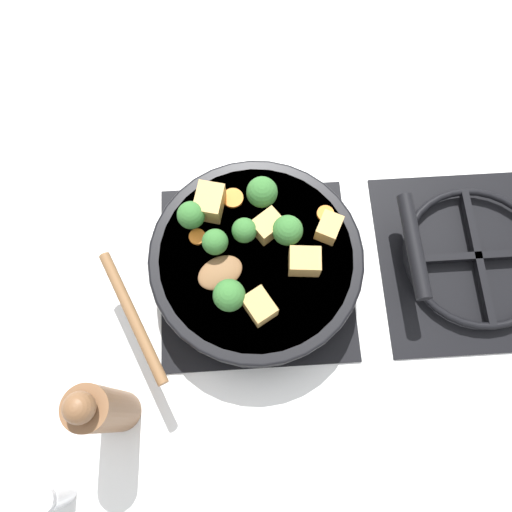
% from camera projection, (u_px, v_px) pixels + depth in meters
% --- Properties ---
extents(ground_plane, '(2.40, 2.40, 0.00)m').
position_uv_depth(ground_plane, '(256.00, 272.00, 0.82)').
color(ground_plane, white).
extents(front_burner_grate, '(0.31, 0.31, 0.03)m').
position_uv_depth(front_burner_grate, '(256.00, 270.00, 0.81)').
color(front_burner_grate, black).
rests_on(front_burner_grate, ground_plane).
extents(rear_burner_grate, '(0.31, 0.31, 0.03)m').
position_uv_depth(rear_burner_grate, '(475.00, 258.00, 0.82)').
color(rear_burner_grate, black).
rests_on(rear_burner_grate, ground_plane).
extents(skillet_pan, '(0.32, 0.42, 0.06)m').
position_uv_depth(skillet_pan, '(257.00, 261.00, 0.76)').
color(skillet_pan, black).
rests_on(skillet_pan, front_burner_grate).
extents(wooden_spoon, '(0.20, 0.22, 0.02)m').
position_uv_depth(wooden_spoon, '(174.00, 296.00, 0.71)').
color(wooden_spoon, brown).
rests_on(wooden_spoon, skillet_pan).
extents(tofu_cube_center_large, '(0.04, 0.05, 0.04)m').
position_uv_depth(tofu_cube_center_large, '(305.00, 261.00, 0.72)').
color(tofu_cube_center_large, tan).
rests_on(tofu_cube_center_large, skillet_pan).
extents(tofu_cube_near_handle, '(0.05, 0.05, 0.03)m').
position_uv_depth(tofu_cube_near_handle, '(268.00, 226.00, 0.74)').
color(tofu_cube_near_handle, tan).
rests_on(tofu_cube_near_handle, skillet_pan).
extents(tofu_cube_east_chunk, '(0.05, 0.05, 0.03)m').
position_uv_depth(tofu_cube_east_chunk, '(329.00, 228.00, 0.74)').
color(tofu_cube_east_chunk, tan).
rests_on(tofu_cube_east_chunk, skillet_pan).
extents(tofu_cube_west_chunk, '(0.06, 0.05, 0.04)m').
position_uv_depth(tofu_cube_west_chunk, '(210.00, 202.00, 0.75)').
color(tofu_cube_west_chunk, tan).
rests_on(tofu_cube_west_chunk, skillet_pan).
extents(tofu_cube_back_piece, '(0.05, 0.05, 0.03)m').
position_uv_depth(tofu_cube_back_piece, '(263.00, 306.00, 0.70)').
color(tofu_cube_back_piece, tan).
rests_on(tofu_cube_back_piece, skillet_pan).
extents(broccoli_floret_near_spoon, '(0.04, 0.04, 0.05)m').
position_uv_depth(broccoli_floret_near_spoon, '(191.00, 215.00, 0.73)').
color(broccoli_floret_near_spoon, '#709956').
rests_on(broccoli_floret_near_spoon, skillet_pan).
extents(broccoli_floret_center_top, '(0.04, 0.04, 0.04)m').
position_uv_depth(broccoli_floret_center_top, '(244.00, 230.00, 0.72)').
color(broccoli_floret_center_top, '#709956').
rests_on(broccoli_floret_center_top, skillet_pan).
extents(broccoli_floret_east_rim, '(0.05, 0.05, 0.05)m').
position_uv_depth(broccoli_floret_east_rim, '(229.00, 295.00, 0.69)').
color(broccoli_floret_east_rim, '#709956').
rests_on(broccoli_floret_east_rim, skillet_pan).
extents(broccoli_floret_west_rim, '(0.05, 0.05, 0.05)m').
position_uv_depth(broccoli_floret_west_rim, '(288.00, 230.00, 0.72)').
color(broccoli_floret_west_rim, '#709956').
rests_on(broccoli_floret_west_rim, skillet_pan).
extents(broccoli_floret_north_edge, '(0.04, 0.04, 0.05)m').
position_uv_depth(broccoli_floret_north_edge, '(215.00, 242.00, 0.72)').
color(broccoli_floret_north_edge, '#709956').
rests_on(broccoli_floret_north_edge, skillet_pan).
extents(broccoli_floret_south_cluster, '(0.05, 0.05, 0.05)m').
position_uv_depth(broccoli_floret_south_cluster, '(262.00, 192.00, 0.74)').
color(broccoli_floret_south_cluster, '#709956').
rests_on(broccoli_floret_south_cluster, skillet_pan).
extents(carrot_slice_orange_thin, '(0.03, 0.03, 0.01)m').
position_uv_depth(carrot_slice_orange_thin, '(325.00, 214.00, 0.76)').
color(carrot_slice_orange_thin, orange).
rests_on(carrot_slice_orange_thin, skillet_pan).
extents(carrot_slice_near_center, '(0.03, 0.03, 0.01)m').
position_uv_depth(carrot_slice_near_center, '(197.00, 237.00, 0.75)').
color(carrot_slice_near_center, orange).
rests_on(carrot_slice_near_center, skillet_pan).
extents(carrot_slice_edge_slice, '(0.03, 0.03, 0.01)m').
position_uv_depth(carrot_slice_edge_slice, '(233.00, 198.00, 0.77)').
color(carrot_slice_edge_slice, orange).
rests_on(carrot_slice_edge_slice, skillet_pan).
extents(pepper_mill, '(0.06, 0.06, 0.21)m').
position_uv_depth(pepper_mill, '(103.00, 410.00, 0.66)').
color(pepper_mill, brown).
rests_on(pepper_mill, ground_plane).
extents(salt_shaker, '(0.04, 0.04, 0.09)m').
position_uv_depth(salt_shaker, '(53.00, 496.00, 0.68)').
color(salt_shaker, white).
rests_on(salt_shaker, ground_plane).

